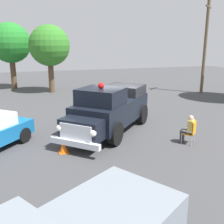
{
  "coord_description": "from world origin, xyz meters",
  "views": [
    {
      "loc": [
        -4.6,
        -12.52,
        4.3
      ],
      "look_at": [
        -0.64,
        -0.59,
        0.95
      ],
      "focal_mm": 41.59,
      "sensor_mm": 36.0,
      "label": 1
    }
  ],
  "objects_px": {
    "vintage_fire_truck": "(110,108)",
    "lawn_chair_near_truck": "(191,131)",
    "oak_tree_right": "(10,43)",
    "traffic_cone": "(64,145)",
    "spectator_seated": "(188,128)",
    "utility_pole": "(205,46)",
    "oak_tree_left": "(49,46)"
  },
  "relations": [
    {
      "from": "vintage_fire_truck",
      "to": "traffic_cone",
      "type": "height_order",
      "value": "vintage_fire_truck"
    },
    {
      "from": "lawn_chair_near_truck",
      "to": "vintage_fire_truck",
      "type": "bearing_deg",
      "value": 136.8
    },
    {
      "from": "vintage_fire_truck",
      "to": "utility_pole",
      "type": "xyz_separation_m",
      "value": [
        10.95,
        7.38,
        2.85
      ]
    },
    {
      "from": "spectator_seated",
      "to": "oak_tree_right",
      "type": "bearing_deg",
      "value": 113.63
    },
    {
      "from": "vintage_fire_truck",
      "to": "traffic_cone",
      "type": "relative_size",
      "value": 9.12
    },
    {
      "from": "oak_tree_right",
      "to": "traffic_cone",
      "type": "distance_m",
      "value": 17.49
    },
    {
      "from": "oak_tree_left",
      "to": "oak_tree_right",
      "type": "bearing_deg",
      "value": 136.61
    },
    {
      "from": "lawn_chair_near_truck",
      "to": "oak_tree_right",
      "type": "relative_size",
      "value": 0.16
    },
    {
      "from": "spectator_seated",
      "to": "oak_tree_left",
      "type": "bearing_deg",
      "value": 106.98
    },
    {
      "from": "oak_tree_left",
      "to": "traffic_cone",
      "type": "relative_size",
      "value": 9.23
    },
    {
      "from": "oak_tree_right",
      "to": "utility_pole",
      "type": "distance_m",
      "value": 17.59
    },
    {
      "from": "spectator_seated",
      "to": "utility_pole",
      "type": "distance_m",
      "value": 13.32
    },
    {
      "from": "utility_pole",
      "to": "lawn_chair_near_truck",
      "type": "bearing_deg",
      "value": -128.77
    },
    {
      "from": "spectator_seated",
      "to": "utility_pole",
      "type": "height_order",
      "value": "utility_pole"
    },
    {
      "from": "lawn_chair_near_truck",
      "to": "traffic_cone",
      "type": "bearing_deg",
      "value": 171.68
    },
    {
      "from": "lawn_chair_near_truck",
      "to": "traffic_cone",
      "type": "relative_size",
      "value": 1.61
    },
    {
      "from": "oak_tree_left",
      "to": "lawn_chair_near_truck",
      "type": "bearing_deg",
      "value": -72.82
    },
    {
      "from": "utility_pole",
      "to": "traffic_cone",
      "type": "relative_size",
      "value": 12.28
    },
    {
      "from": "lawn_chair_near_truck",
      "to": "spectator_seated",
      "type": "relative_size",
      "value": 0.79
    },
    {
      "from": "oak_tree_left",
      "to": "traffic_cone",
      "type": "height_order",
      "value": "oak_tree_left"
    },
    {
      "from": "lawn_chair_near_truck",
      "to": "traffic_cone",
      "type": "height_order",
      "value": "lawn_chair_near_truck"
    },
    {
      "from": "utility_pole",
      "to": "traffic_cone",
      "type": "distance_m",
      "value": 16.82
    },
    {
      "from": "lawn_chair_near_truck",
      "to": "oak_tree_right",
      "type": "bearing_deg",
      "value": 113.75
    },
    {
      "from": "oak_tree_right",
      "to": "traffic_cone",
      "type": "height_order",
      "value": "oak_tree_right"
    },
    {
      "from": "lawn_chair_near_truck",
      "to": "spectator_seated",
      "type": "height_order",
      "value": "spectator_seated"
    },
    {
      "from": "spectator_seated",
      "to": "lawn_chair_near_truck",
      "type": "bearing_deg",
      "value": -49.54
    },
    {
      "from": "oak_tree_left",
      "to": "utility_pole",
      "type": "height_order",
      "value": "utility_pole"
    },
    {
      "from": "vintage_fire_truck",
      "to": "lawn_chair_near_truck",
      "type": "xyz_separation_m",
      "value": [
        2.86,
        -2.69,
        -0.61
      ]
    },
    {
      "from": "oak_tree_left",
      "to": "traffic_cone",
      "type": "distance_m",
      "value": 14.32
    },
    {
      "from": "oak_tree_left",
      "to": "oak_tree_right",
      "type": "xyz_separation_m",
      "value": [
        -3.27,
        3.09,
        0.22
      ]
    },
    {
      "from": "utility_pole",
      "to": "traffic_cone",
      "type": "xyz_separation_m",
      "value": [
        -13.53,
        -9.27,
        -3.74
      ]
    },
    {
      "from": "oak_tree_left",
      "to": "oak_tree_right",
      "type": "relative_size",
      "value": 0.95
    }
  ]
}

